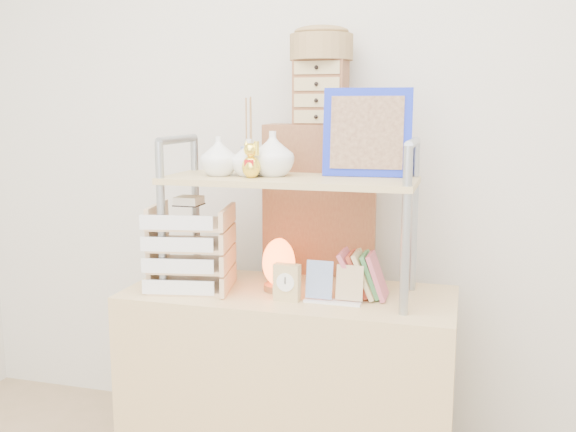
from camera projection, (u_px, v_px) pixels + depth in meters
name	position (u px, v px, depth m)	size (l,w,h in m)	color
desk	(289.00, 388.00, 2.41)	(1.20, 0.50, 0.75)	tan
cabinet	(320.00, 285.00, 2.71)	(0.45, 0.24, 1.35)	brown
hutch	(285.00, 175.00, 2.30)	(0.90, 0.34, 0.74)	#91979E
letter_tray	(191.00, 252.00, 2.38)	(0.33, 0.31, 0.35)	#DAB082
salt_lamp	(279.00, 264.00, 2.35)	(0.13, 0.12, 0.20)	brown
desk_clock	(287.00, 282.00, 2.23)	(0.09, 0.05, 0.13)	tan
postcard_stand	(333.00, 291.00, 2.22)	(0.20, 0.06, 0.14)	white
drawer_chest	(321.00, 93.00, 2.55)	(0.20, 0.16, 0.25)	brown
woven_basket	(321.00, 47.00, 2.52)	(0.25, 0.25, 0.10)	olive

